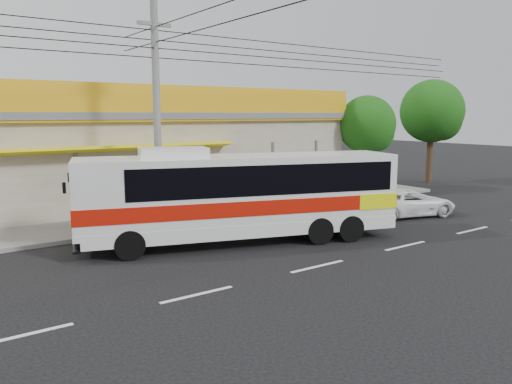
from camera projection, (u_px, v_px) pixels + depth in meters
ground at (267, 248)px, 16.64m from camera, size 120.00×120.00×0.00m
sidewalk at (184, 216)px, 21.46m from camera, size 30.00×3.20×0.15m
lane_markings at (318, 267)px, 14.62m from camera, size 50.00×0.12×0.01m
storefront_building at (133, 156)px, 25.58m from camera, size 22.60×9.20×5.70m
coach_bus at (245, 191)px, 17.14m from camera, size 11.06×5.55×3.35m
white_car at (408, 202)px, 21.87m from camera, size 4.63×3.04×1.18m
utility_pole at (155, 42)px, 17.85m from camera, size 34.00×14.00×8.44m
tree_near at (434, 113)px, 31.77m from camera, size 3.99×3.99×6.61m
tree_far at (369, 126)px, 28.76m from camera, size 3.32×3.32×5.50m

